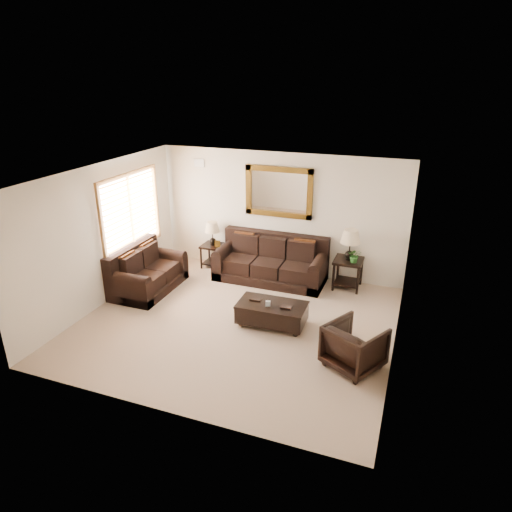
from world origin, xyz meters
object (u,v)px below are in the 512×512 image
at_px(end_table_left, 213,238).
at_px(coffee_table, 272,312).
at_px(sofa, 271,264).
at_px(loveseat, 146,274).
at_px(armchair, 355,344).
at_px(end_table_right, 349,251).

bearing_deg(end_table_left, coffee_table, -43.93).
xyz_separation_m(sofa, loveseat, (-2.28, -1.39, -0.01)).
height_order(sofa, armchair, sofa).
bearing_deg(coffee_table, armchair, -27.20).
bearing_deg(coffee_table, end_table_left, 134.73).
bearing_deg(coffee_table, end_table_right, 62.11).
height_order(sofa, coffee_table, sofa).
height_order(loveseat, armchair, loveseat).
distance_m(end_table_right, coffee_table, 2.31).
distance_m(loveseat, end_table_right, 4.24).
distance_m(loveseat, coffee_table, 2.96).
bearing_deg(sofa, end_table_right, 4.69).
bearing_deg(sofa, coffee_table, -71.03).
relative_size(coffee_table, armchair, 1.57).
relative_size(sofa, loveseat, 1.44).
bearing_deg(sofa, loveseat, -148.56).
bearing_deg(loveseat, armchair, -105.39).
xyz_separation_m(end_table_left, armchair, (3.70, -2.81, -0.32)).
relative_size(sofa, armchair, 3.00).
height_order(coffee_table, armchair, armchair).
bearing_deg(loveseat, coffee_table, -99.21).
relative_size(sofa, end_table_left, 2.17).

